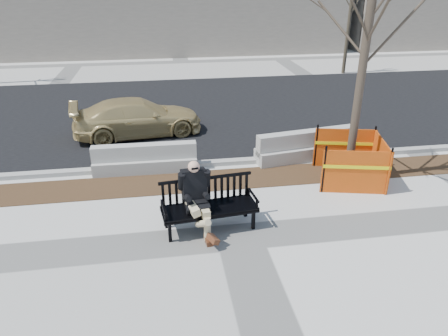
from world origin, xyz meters
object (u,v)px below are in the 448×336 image
Objects in this scene: tree_fence at (347,179)px; sedan at (139,135)px; jersey_barrier_right at (305,158)px; bench at (210,228)px; jersey_barrier_left at (146,171)px; seated_man at (197,228)px.

sedan is at bearing 142.34° from tree_fence.
sedan is 1.38× the size of jersey_barrier_right.
bench is 6.15m from sedan.
jersey_barrier_left is (0.26, -2.90, 0.00)m from sedan.
sedan is (-1.35, 5.91, 0.00)m from seated_man.
tree_fence reaches higher than seated_man.
seated_man reaches higher than jersey_barrier_left.
tree_fence reaches higher than jersey_barrier_left.
jersey_barrier_right is at bearing -129.20° from sedan.
tree_fence is 1.47× the size of sedan.
jersey_barrier_right is (-0.64, 1.45, 0.00)m from tree_fence.
jersey_barrier_right is (4.56, 0.15, 0.00)m from jersey_barrier_left.
tree_fence reaches higher than bench.
seated_man reaches higher than jersey_barrier_right.
bench is 3.32m from jersey_barrier_left.
tree_fence is at bearing 16.10° from seated_man.
jersey_barrier_right is (3.47, 3.15, 0.00)m from seated_man.
seated_man is at bearing 168.51° from bench.
bench is at bearing -65.14° from jersey_barrier_left.
jersey_barrier_left is at bearing 175.66° from sedan.
bench is at bearing -144.26° from jersey_barrier_right.
jersey_barrier_left is 4.56m from jersey_barrier_right.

